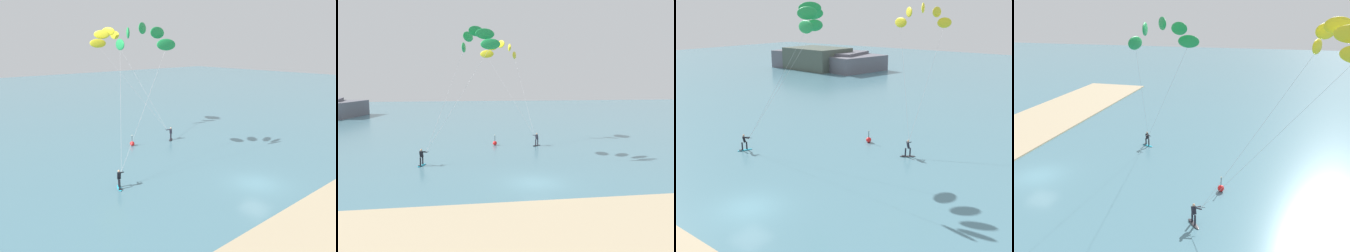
# 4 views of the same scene
# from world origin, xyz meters

# --- Properties ---
(ground_plane) EXTENTS (240.00, 240.00, 0.00)m
(ground_plane) POSITION_xyz_m (0.00, 0.00, 0.00)
(ground_plane) COLOR slate
(kitesurfer_nearshore) EXTENTS (7.36, 10.99, 14.29)m
(kitesurfer_nearshore) POSITION_xyz_m (0.60, 23.85, 12.52)
(kitesurfer_nearshore) COLOR #333338
(kitesurfer_nearshore) RESTS_ON ground
(kitesurfer_mid_water) EXTENTS (8.59, 7.60, 14.15)m
(kitesurfer_mid_water) POSITION_xyz_m (-4.18, 10.91, 12.38)
(kitesurfer_mid_water) COLOR #23ADD1
(kitesurfer_mid_water) RESTS_ON ground
(marker_buoy) EXTENTS (0.56, 0.56, 1.38)m
(marker_buoy) POSITION_xyz_m (-1.34, 16.86, 0.30)
(marker_buoy) COLOR red
(marker_buoy) RESTS_ON ground
(distant_headland) EXTENTS (28.25, 17.03, 5.19)m
(distant_headland) POSITION_xyz_m (-41.92, 57.53, 2.19)
(distant_headland) COLOR slate
(distant_headland) RESTS_ON ground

